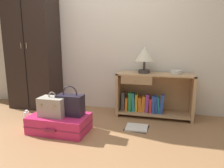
{
  "coord_description": "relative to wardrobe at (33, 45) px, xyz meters",
  "views": [
    {
      "loc": [
        0.92,
        -1.85,
        1.12
      ],
      "look_at": [
        0.22,
        0.85,
        0.55
      ],
      "focal_mm": 32.93,
      "sensor_mm": 36.0,
      "label": 1
    }
  ],
  "objects": [
    {
      "name": "open_book_on_floor",
      "position": [
        1.84,
        -0.51,
        -1.06
      ],
      "size": [
        0.33,
        0.3,
        0.02
      ],
      "color": "white",
      "rests_on": "ground_plane"
    },
    {
      "name": "bookshelf",
      "position": [
        1.98,
        0.04,
        -0.75
      ],
      "size": [
        1.13,
        0.4,
        0.66
      ],
      "color": "tan",
      "rests_on": "ground_plane"
    },
    {
      "name": "wardrobe",
      "position": [
        0.0,
        0.0,
        0.0
      ],
      "size": [
        0.8,
        0.47,
        2.13
      ],
      "color": "black",
      "rests_on": "ground_plane"
    },
    {
      "name": "handbag",
      "position": [
        1.04,
        -0.79,
        -0.72
      ],
      "size": [
        0.33,
        0.18,
        0.38
      ],
      "color": "#231E2D",
      "rests_on": "suitcase_large"
    },
    {
      "name": "bowl",
      "position": [
        2.33,
        0.06,
        -0.38
      ],
      "size": [
        0.15,
        0.15,
        0.05
      ],
      "primitive_type": "cylinder",
      "color": "silver",
      "rests_on": "bookshelf"
    },
    {
      "name": "ground_plane",
      "position": [
        1.25,
        -1.2,
        -1.07
      ],
      "size": [
        9.0,
        9.0,
        0.0
      ],
      "primitive_type": "plane",
      "color": "#9E7047"
    },
    {
      "name": "bottle",
      "position": [
        0.38,
        -0.78,
        -0.97
      ],
      "size": [
        0.07,
        0.07,
        0.21
      ],
      "color": "white",
      "rests_on": "ground_plane"
    },
    {
      "name": "train_case",
      "position": [
        0.84,
        -0.87,
        -0.73
      ],
      "size": [
        0.32,
        0.22,
        0.31
      ],
      "color": "#A89E8E",
      "rests_on": "suitcase_large"
    },
    {
      "name": "suitcase_large",
      "position": [
        0.9,
        -0.84,
        -0.96
      ],
      "size": [
        0.74,
        0.47,
        0.21
      ],
      "color": "#DB2860",
      "rests_on": "ground_plane"
    },
    {
      "name": "back_wall",
      "position": [
        1.25,
        0.3,
        0.23
      ],
      "size": [
        6.4,
        0.1,
        2.6
      ],
      "primitive_type": "cube",
      "color": "silver",
      "rests_on": "ground_plane"
    },
    {
      "name": "table_lamp",
      "position": [
        1.87,
        0.03,
        -0.14
      ],
      "size": [
        0.29,
        0.29,
        0.39
      ],
      "color": "#3D3838",
      "rests_on": "bookshelf"
    }
  ]
}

